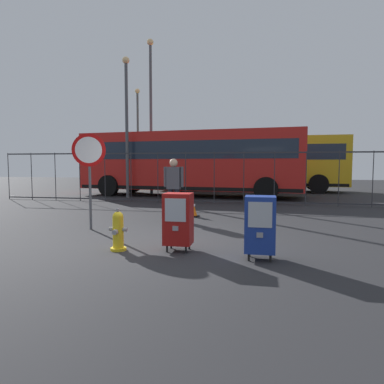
{
  "coord_description": "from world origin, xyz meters",
  "views": [
    {
      "loc": [
        1.9,
        -6.58,
        1.53
      ],
      "look_at": [
        0.3,
        1.2,
        0.9
      ],
      "focal_mm": 33.22,
      "sensor_mm": 36.0,
      "label": 1
    }
  ],
  "objects_px": {
    "fire_hydrant": "(118,231)",
    "street_light_far_left": "(151,106)",
    "newspaper_box_secondary": "(260,224)",
    "street_light_near_left": "(127,116)",
    "stop_sign": "(89,161)",
    "bus_far": "(248,161)",
    "pedestrian": "(174,185)",
    "bus_near": "(190,160)",
    "street_light_near_right": "(138,130)",
    "newspaper_box_primary": "(178,219)",
    "traffic_cone": "(192,208)"
  },
  "relations": [
    {
      "from": "stop_sign",
      "to": "traffic_cone",
      "type": "xyz_separation_m",
      "value": [
        1.91,
        2.5,
        -1.34
      ]
    },
    {
      "from": "newspaper_box_primary",
      "to": "street_light_near_right",
      "type": "xyz_separation_m",
      "value": [
        -6.75,
        16.39,
        3.2
      ]
    },
    {
      "from": "fire_hydrant",
      "to": "newspaper_box_primary",
      "type": "distance_m",
      "value": 1.09
    },
    {
      "from": "newspaper_box_secondary",
      "to": "street_light_near_right",
      "type": "relative_size",
      "value": 0.16
    },
    {
      "from": "stop_sign",
      "to": "pedestrian",
      "type": "height_order",
      "value": "stop_sign"
    },
    {
      "from": "newspaper_box_secondary",
      "to": "fire_hydrant",
      "type": "bearing_deg",
      "value": 177.81
    },
    {
      "from": "newspaper_box_secondary",
      "to": "bus_near",
      "type": "distance_m",
      "value": 11.36
    },
    {
      "from": "street_light_far_left",
      "to": "stop_sign",
      "type": "bearing_deg",
      "value": -80.43
    },
    {
      "from": "newspaper_box_primary",
      "to": "bus_far",
      "type": "height_order",
      "value": "bus_far"
    },
    {
      "from": "stop_sign",
      "to": "bus_far",
      "type": "relative_size",
      "value": 0.21
    },
    {
      "from": "traffic_cone",
      "to": "street_light_near_right",
      "type": "bearing_deg",
      "value": 116.62
    },
    {
      "from": "street_light_far_left",
      "to": "traffic_cone",
      "type": "bearing_deg",
      "value": -63.18
    },
    {
      "from": "fire_hydrant",
      "to": "street_light_far_left",
      "type": "relative_size",
      "value": 0.1
    },
    {
      "from": "traffic_cone",
      "to": "street_light_near_right",
      "type": "xyz_separation_m",
      "value": [
        -6.17,
        12.32,
        3.51
      ]
    },
    {
      "from": "newspaper_box_secondary",
      "to": "street_light_near_right",
      "type": "height_order",
      "value": "street_light_near_right"
    },
    {
      "from": "street_light_near_right",
      "to": "pedestrian",
      "type": "bearing_deg",
      "value": -66.03
    },
    {
      "from": "newspaper_box_primary",
      "to": "pedestrian",
      "type": "relative_size",
      "value": 0.61
    },
    {
      "from": "traffic_cone",
      "to": "bus_near",
      "type": "distance_m",
      "value": 6.74
    },
    {
      "from": "newspaper_box_secondary",
      "to": "street_light_near_left",
      "type": "xyz_separation_m",
      "value": [
        -6.04,
        9.48,
        3.11
      ]
    },
    {
      "from": "stop_sign",
      "to": "bus_near",
      "type": "height_order",
      "value": "bus_near"
    },
    {
      "from": "fire_hydrant",
      "to": "newspaper_box_primary",
      "type": "xyz_separation_m",
      "value": [
        1.05,
        0.19,
        0.22
      ]
    },
    {
      "from": "pedestrian",
      "to": "fire_hydrant",
      "type": "bearing_deg",
      "value": -91.72
    },
    {
      "from": "pedestrian",
      "to": "bus_far",
      "type": "xyz_separation_m",
      "value": [
        1.49,
        11.11,
        0.76
      ]
    },
    {
      "from": "newspaper_box_primary",
      "to": "pedestrian",
      "type": "height_order",
      "value": "pedestrian"
    },
    {
      "from": "newspaper_box_secondary",
      "to": "bus_near",
      "type": "relative_size",
      "value": 0.1
    },
    {
      "from": "pedestrian",
      "to": "bus_near",
      "type": "distance_m",
      "value": 7.29
    },
    {
      "from": "newspaper_box_secondary",
      "to": "newspaper_box_primary",
      "type": "bearing_deg",
      "value": 168.55
    },
    {
      "from": "newspaper_box_primary",
      "to": "bus_near",
      "type": "relative_size",
      "value": 0.1
    },
    {
      "from": "fire_hydrant",
      "to": "street_light_near_left",
      "type": "distance_m",
      "value": 10.58
    },
    {
      "from": "stop_sign",
      "to": "street_light_far_left",
      "type": "xyz_separation_m",
      "value": [
        -1.59,
        9.44,
        2.77
      ]
    },
    {
      "from": "street_light_near_left",
      "to": "street_light_far_left",
      "type": "height_order",
      "value": "street_light_far_left"
    },
    {
      "from": "newspaper_box_primary",
      "to": "traffic_cone",
      "type": "bearing_deg",
      "value": 98.07
    },
    {
      "from": "newspaper_box_primary",
      "to": "stop_sign",
      "type": "bearing_deg",
      "value": 147.91
    },
    {
      "from": "newspaper_box_primary",
      "to": "bus_far",
      "type": "distance_m",
      "value": 14.49
    },
    {
      "from": "bus_far",
      "to": "bus_near",
      "type": "bearing_deg",
      "value": -121.3
    },
    {
      "from": "street_light_near_left",
      "to": "street_light_far_left",
      "type": "relative_size",
      "value": 0.82
    },
    {
      "from": "fire_hydrant",
      "to": "pedestrian",
      "type": "relative_size",
      "value": 0.45
    },
    {
      "from": "bus_far",
      "to": "street_light_far_left",
      "type": "xyz_separation_m",
      "value": [
        -4.63,
        -3.43,
        2.66
      ]
    },
    {
      "from": "bus_far",
      "to": "street_light_near_left",
      "type": "height_order",
      "value": "street_light_near_left"
    },
    {
      "from": "traffic_cone",
      "to": "street_light_far_left",
      "type": "bearing_deg",
      "value": 116.82
    },
    {
      "from": "bus_near",
      "to": "street_light_far_left",
      "type": "relative_size",
      "value": 1.41
    },
    {
      "from": "stop_sign",
      "to": "bus_near",
      "type": "distance_m",
      "value": 8.95
    },
    {
      "from": "pedestrian",
      "to": "street_light_near_right",
      "type": "height_order",
      "value": "street_light_near_right"
    },
    {
      "from": "bus_near",
      "to": "stop_sign",
      "type": "bearing_deg",
      "value": -87.06
    },
    {
      "from": "newspaper_box_secondary",
      "to": "stop_sign",
      "type": "height_order",
      "value": "stop_sign"
    },
    {
      "from": "newspaper_box_secondary",
      "to": "stop_sign",
      "type": "bearing_deg",
      "value": 154.68
    },
    {
      "from": "newspaper_box_primary",
      "to": "street_light_near_right",
      "type": "distance_m",
      "value": 18.01
    },
    {
      "from": "traffic_cone",
      "to": "fire_hydrant",
      "type": "bearing_deg",
      "value": -96.31
    },
    {
      "from": "fire_hydrant",
      "to": "street_light_far_left",
      "type": "height_order",
      "value": "street_light_far_left"
    },
    {
      "from": "fire_hydrant",
      "to": "newspaper_box_secondary",
      "type": "xyz_separation_m",
      "value": [
        2.46,
        -0.09,
        0.22
      ]
    }
  ]
}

